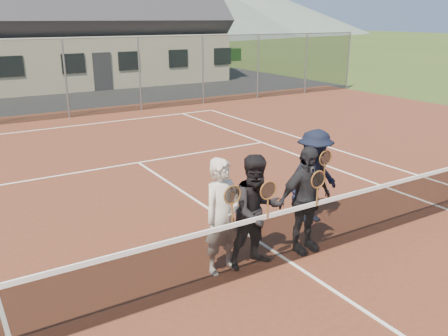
{
  "coord_description": "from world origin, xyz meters",
  "views": [
    {
      "loc": [
        -4.44,
        -5.18,
        3.75
      ],
      "look_at": [
        -0.32,
        1.5,
        1.25
      ],
      "focal_mm": 38.0,
      "sensor_mm": 36.0,
      "label": 1
    }
  ],
  "objects_px": {
    "player_b": "(257,211)",
    "player_d": "(314,177)",
    "player_c": "(305,200)",
    "tennis_net": "(292,233)",
    "player_a": "(222,216)",
    "clubhouse": "(85,13)"
  },
  "relations": [
    {
      "from": "tennis_net",
      "to": "clubhouse",
      "type": "bearing_deg",
      "value": 80.54
    },
    {
      "from": "tennis_net",
      "to": "player_b",
      "type": "bearing_deg",
      "value": 153.37
    },
    {
      "from": "player_a",
      "to": "player_d",
      "type": "xyz_separation_m",
      "value": [
        2.41,
        0.67,
        -0.0
      ]
    },
    {
      "from": "player_a",
      "to": "player_c",
      "type": "height_order",
      "value": "same"
    },
    {
      "from": "clubhouse",
      "to": "player_b",
      "type": "distance_m",
      "value": 24.36
    },
    {
      "from": "tennis_net",
      "to": "player_c",
      "type": "bearing_deg",
      "value": 26.97
    },
    {
      "from": "player_a",
      "to": "player_c",
      "type": "relative_size",
      "value": 1.0
    },
    {
      "from": "clubhouse",
      "to": "player_a",
      "type": "distance_m",
      "value": 24.35
    },
    {
      "from": "player_c",
      "to": "player_d",
      "type": "distance_m",
      "value": 1.22
    },
    {
      "from": "player_b",
      "to": "player_c",
      "type": "xyz_separation_m",
      "value": [
        0.95,
        -0.02,
        0.0
      ]
    },
    {
      "from": "player_a",
      "to": "player_b",
      "type": "bearing_deg",
      "value": -12.36
    },
    {
      "from": "player_a",
      "to": "player_b",
      "type": "xyz_separation_m",
      "value": [
        0.54,
        -0.12,
        -0.0
      ]
    },
    {
      "from": "player_c",
      "to": "player_a",
      "type": "bearing_deg",
      "value": 174.67
    },
    {
      "from": "player_b",
      "to": "player_d",
      "type": "height_order",
      "value": "same"
    },
    {
      "from": "player_b",
      "to": "clubhouse",
      "type": "bearing_deg",
      "value": 79.27
    },
    {
      "from": "clubhouse",
      "to": "player_c",
      "type": "height_order",
      "value": "clubhouse"
    },
    {
      "from": "player_a",
      "to": "clubhouse",
      "type": "bearing_deg",
      "value": 77.95
    },
    {
      "from": "player_b",
      "to": "player_c",
      "type": "distance_m",
      "value": 0.95
    },
    {
      "from": "tennis_net",
      "to": "clubhouse",
      "type": "height_order",
      "value": "clubhouse"
    },
    {
      "from": "player_a",
      "to": "player_d",
      "type": "distance_m",
      "value": 2.5
    },
    {
      "from": "clubhouse",
      "to": "player_d",
      "type": "relative_size",
      "value": 8.67
    },
    {
      "from": "tennis_net",
      "to": "player_c",
      "type": "relative_size",
      "value": 6.49
    }
  ]
}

